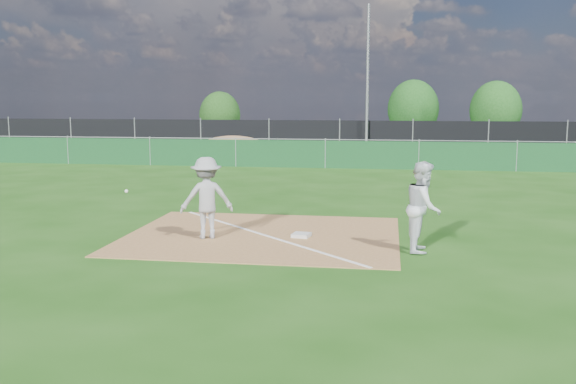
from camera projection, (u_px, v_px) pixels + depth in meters
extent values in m
plane|color=#1A490F|center=(311.00, 183.00, 23.11)|extent=(90.00, 90.00, 0.00)
cube|color=olive|center=(263.00, 235.00, 14.31)|extent=(6.00, 5.00, 0.02)
cube|color=white|center=(263.00, 235.00, 14.31)|extent=(5.01, 5.01, 0.01)
cube|color=#113E1C|center=(325.00, 154.00, 27.90)|extent=(44.00, 0.05, 1.20)
ellipsoid|color=olive|center=(233.00, 147.00, 32.10)|extent=(3.38, 2.60, 1.17)
cube|color=black|center=(340.00, 137.00, 35.68)|extent=(46.00, 0.04, 1.80)
cube|color=black|center=(345.00, 146.00, 40.69)|extent=(46.00, 9.00, 0.01)
cylinder|color=slate|center=(367.00, 80.00, 34.70)|extent=(0.16, 0.16, 8.00)
cube|color=silver|center=(301.00, 235.00, 14.10)|extent=(0.43, 0.43, 0.08)
imported|color=#A8A8AA|center=(207.00, 198.00, 13.87)|extent=(1.31, 1.04, 1.77)
sphere|color=white|center=(126.00, 191.00, 14.31)|extent=(0.08, 0.08, 0.08)
imported|color=silver|center=(423.00, 207.00, 12.73)|extent=(0.75, 0.93, 1.81)
imported|color=#96989D|center=(241.00, 133.00, 40.22)|extent=(5.16, 3.59, 1.63)
imported|color=black|center=(302.00, 133.00, 40.90)|extent=(5.05, 2.23, 1.61)
imported|color=black|center=(419.00, 137.00, 38.72)|extent=(4.84, 3.02, 1.31)
cylinder|color=#382316|center=(220.00, 133.00, 46.40)|extent=(0.24, 0.24, 0.98)
ellipsoid|color=#194012|center=(220.00, 115.00, 46.21)|extent=(2.94, 2.94, 3.38)
cylinder|color=#382316|center=(413.00, 131.00, 46.66)|extent=(0.24, 0.24, 1.22)
ellipsoid|color=#164513|center=(413.00, 109.00, 46.42)|extent=(3.67, 3.67, 4.22)
cylinder|color=#382316|center=(495.00, 133.00, 45.15)|extent=(0.24, 0.24, 1.19)
ellipsoid|color=#174814|center=(496.00, 110.00, 44.92)|extent=(3.56, 3.56, 4.10)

